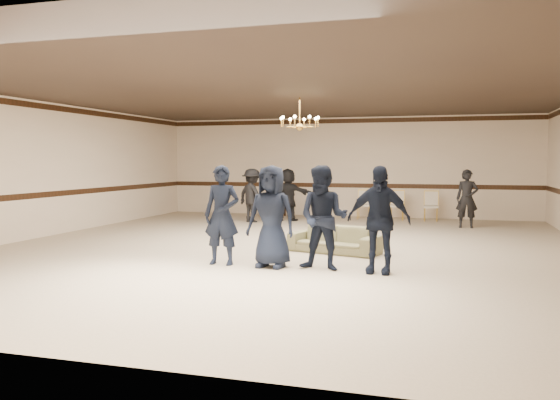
% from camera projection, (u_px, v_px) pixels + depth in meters
% --- Properties ---
extents(room, '(12.01, 14.01, 3.21)m').
position_uv_depth(room, '(287.00, 171.00, 11.73)').
color(room, '#B6A48C').
rests_on(room, ground).
extents(chair_rail, '(12.00, 0.02, 0.14)m').
position_uv_depth(chair_rail, '(345.00, 185.00, 18.46)').
color(chair_rail, black).
rests_on(chair_rail, wall_back).
extents(crown_molding, '(12.00, 0.02, 0.14)m').
position_uv_depth(crown_molding, '(346.00, 121.00, 18.31)').
color(crown_molding, black).
rests_on(crown_molding, wall_back).
extents(chandelier, '(0.94, 0.94, 0.89)m').
position_uv_depth(chandelier, '(300.00, 112.00, 12.60)').
color(chandelier, '#B98B3B').
rests_on(chandelier, ceiling).
extents(boy_a, '(0.64, 0.43, 1.73)m').
position_uv_depth(boy_a, '(222.00, 215.00, 9.87)').
color(boy_a, black).
rests_on(boy_a, floor).
extents(boy_b, '(0.89, 0.63, 1.73)m').
position_uv_depth(boy_b, '(271.00, 216.00, 9.62)').
color(boy_b, black).
rests_on(boy_b, floor).
extents(boy_c, '(0.91, 0.74, 1.73)m').
position_uv_depth(boy_c, '(324.00, 218.00, 9.37)').
color(boy_c, black).
rests_on(boy_c, floor).
extents(boy_d, '(1.05, 0.50, 1.73)m').
position_uv_depth(boy_d, '(379.00, 220.00, 9.12)').
color(boy_d, black).
rests_on(boy_d, floor).
extents(settee, '(1.91, 1.16, 0.52)m').
position_uv_depth(settee, '(334.00, 239.00, 11.20)').
color(settee, '#787950').
rests_on(settee, floor).
extents(adult_left, '(1.17, 1.00, 1.57)m').
position_uv_depth(adult_left, '(252.00, 195.00, 16.65)').
color(adult_left, black).
rests_on(adult_left, floor).
extents(adult_mid, '(1.48, 0.56, 1.57)m').
position_uv_depth(adult_mid, '(288.00, 195.00, 17.07)').
color(adult_mid, black).
rests_on(adult_mid, floor).
extents(adult_right, '(0.57, 0.38, 1.57)m').
position_uv_depth(adult_right, '(467.00, 199.00, 15.26)').
color(adult_right, black).
rests_on(adult_right, floor).
extents(banquet_chair_left, '(0.45, 0.45, 0.89)m').
position_uv_depth(banquet_chair_left, '(364.00, 205.00, 17.52)').
color(banquet_chair_left, beige).
rests_on(banquet_chair_left, floor).
extents(banquet_chair_mid, '(0.47, 0.47, 0.89)m').
position_uv_depth(banquet_chair_mid, '(397.00, 206.00, 17.24)').
color(banquet_chair_mid, beige).
rests_on(banquet_chair_mid, floor).
extents(banquet_chair_right, '(0.46, 0.46, 0.89)m').
position_uv_depth(banquet_chair_right, '(431.00, 206.00, 16.96)').
color(banquet_chair_right, beige).
rests_on(banquet_chair_right, floor).
extents(console_table, '(0.86, 0.40, 0.70)m').
position_uv_depth(console_table, '(273.00, 205.00, 18.56)').
color(console_table, black).
rests_on(console_table, floor).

